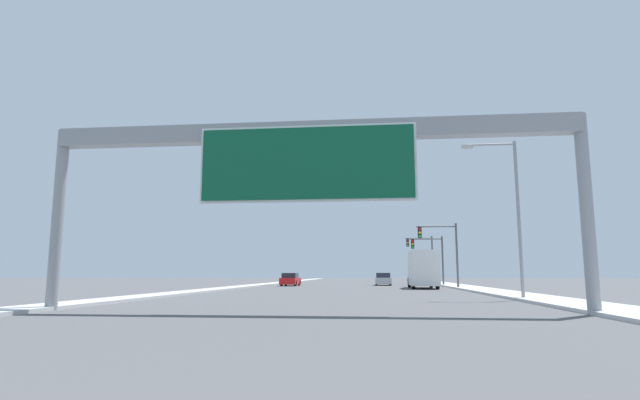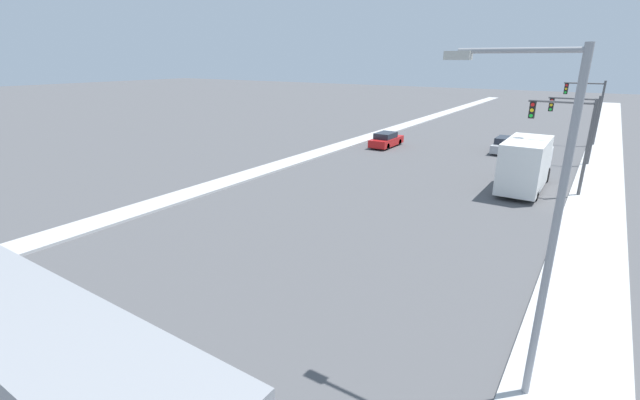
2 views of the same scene
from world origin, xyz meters
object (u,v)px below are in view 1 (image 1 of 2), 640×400
at_px(car_far_right, 383,279).
at_px(traffic_light_mid_block, 432,252).
at_px(street_lamp_right, 511,204).
at_px(traffic_light_near_intersection, 444,245).
at_px(car_far_center, 290,280).
at_px(truck_box_primary, 423,270).
at_px(traffic_light_far_intersection, 424,252).
at_px(sign_gantry, 307,156).

height_order(car_far_right, traffic_light_mid_block, traffic_light_mid_block).
distance_m(car_far_right, street_lamp_right, 33.12).
height_order(traffic_light_near_intersection, street_lamp_right, street_lamp_right).
bearing_deg(car_far_center, traffic_light_mid_block, 6.71).
xyz_separation_m(traffic_light_mid_block, street_lamp_right, (0.93, -30.31, 1.42)).
bearing_deg(traffic_light_mid_block, car_far_center, -173.29).
height_order(truck_box_primary, street_lamp_right, street_lamp_right).
height_order(traffic_light_near_intersection, traffic_light_mid_block, traffic_light_near_intersection).
distance_m(truck_box_primary, street_lamp_right, 20.61).
distance_m(traffic_light_far_intersection, street_lamp_right, 40.33).
bearing_deg(truck_box_primary, traffic_light_mid_block, 78.73).
xyz_separation_m(traffic_light_mid_block, traffic_light_far_intersection, (0.13, 10.00, 0.46)).
relative_size(car_far_center, street_lamp_right, 0.52).
xyz_separation_m(traffic_light_near_intersection, traffic_light_mid_block, (-0.03, 10.00, -0.33)).
bearing_deg(car_far_right, traffic_light_near_intersection, -64.86).
xyz_separation_m(sign_gantry, truck_box_primary, (7.00, 29.90, -4.05)).
distance_m(sign_gantry, street_lamp_right, 13.99).
bearing_deg(traffic_light_mid_block, sign_gantry, -102.69).
relative_size(car_far_right, street_lamp_right, 0.55).
bearing_deg(traffic_light_far_intersection, street_lamp_right, -88.85).
bearing_deg(truck_box_primary, traffic_light_far_intersection, 83.90).
bearing_deg(street_lamp_right, traffic_light_far_intersection, 91.15).
height_order(truck_box_primary, traffic_light_mid_block, traffic_light_mid_block).
xyz_separation_m(truck_box_primary, traffic_light_far_intersection, (2.16, 20.20, 2.47)).
relative_size(sign_gantry, car_far_center, 4.47).
bearing_deg(traffic_light_far_intersection, truck_box_primary, -96.10).
bearing_deg(sign_gantry, traffic_light_near_intersection, 73.24).
height_order(sign_gantry, car_far_center, sign_gantry).
relative_size(car_far_right, traffic_light_mid_block, 0.85).
bearing_deg(street_lamp_right, traffic_light_mid_block, 91.77).
bearing_deg(sign_gantry, street_lamp_right, 44.51).
height_order(car_far_right, truck_box_primary, truck_box_primary).
height_order(sign_gantry, street_lamp_right, street_lamp_right).
xyz_separation_m(traffic_light_near_intersection, street_lamp_right, (0.90, -20.31, 1.10)).
distance_m(traffic_light_mid_block, street_lamp_right, 30.35).
bearing_deg(street_lamp_right, truck_box_primary, 98.40).
distance_m(truck_box_primary, traffic_light_far_intersection, 20.47).
bearing_deg(traffic_light_near_intersection, truck_box_primary, -174.35).
distance_m(car_far_right, traffic_light_mid_block, 6.60).
bearing_deg(street_lamp_right, traffic_light_near_intersection, 92.55).
xyz_separation_m(sign_gantry, traffic_light_near_intersection, (9.07, 30.10, -1.71)).
bearing_deg(sign_gantry, traffic_light_mid_block, 77.31).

